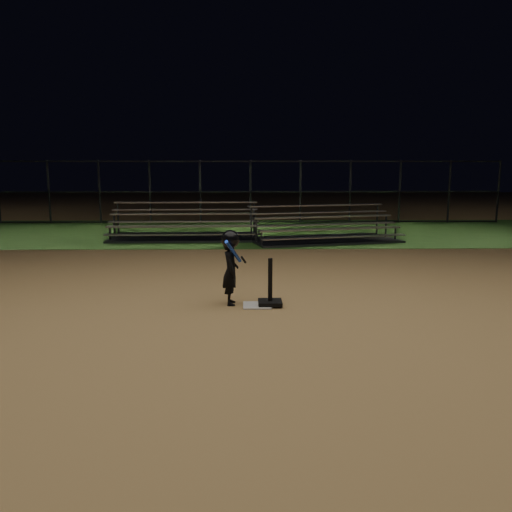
{
  "coord_description": "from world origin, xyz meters",
  "views": [
    {
      "loc": [
        -0.17,
        -8.23,
        2.19
      ],
      "look_at": [
        0.0,
        1.0,
        0.65
      ],
      "focal_mm": 37.09,
      "sensor_mm": 36.0,
      "label": 1
    }
  ],
  "objects_px": {
    "bleacher_right": "(324,234)",
    "home_plate": "(257,305)",
    "child_batter": "(231,265)",
    "batting_tee": "(270,296)",
    "bleacher_left": "(185,231)"
  },
  "relations": [
    {
      "from": "batting_tee",
      "to": "bleacher_right",
      "type": "distance_m",
      "value": 7.8
    },
    {
      "from": "child_batter",
      "to": "bleacher_left",
      "type": "xyz_separation_m",
      "value": [
        -1.66,
        8.1,
        -0.41
      ]
    },
    {
      "from": "child_batter",
      "to": "bleacher_right",
      "type": "height_order",
      "value": "child_batter"
    },
    {
      "from": "batting_tee",
      "to": "bleacher_left",
      "type": "distance_m",
      "value": 8.52
    },
    {
      "from": "bleacher_right",
      "to": "child_batter",
      "type": "bearing_deg",
      "value": -122.8
    },
    {
      "from": "batting_tee",
      "to": "child_batter",
      "type": "distance_m",
      "value": 0.81
    },
    {
      "from": "home_plate",
      "to": "child_batter",
      "type": "distance_m",
      "value": 0.77
    },
    {
      "from": "child_batter",
      "to": "bleacher_left",
      "type": "distance_m",
      "value": 8.28
    },
    {
      "from": "bleacher_right",
      "to": "home_plate",
      "type": "bearing_deg",
      "value": -119.57
    },
    {
      "from": "child_batter",
      "to": "bleacher_left",
      "type": "bearing_deg",
      "value": 7.78
    },
    {
      "from": "home_plate",
      "to": "batting_tee",
      "type": "height_order",
      "value": "batting_tee"
    },
    {
      "from": "bleacher_left",
      "to": "bleacher_right",
      "type": "distance_m",
      "value": 4.31
    },
    {
      "from": "batting_tee",
      "to": "child_batter",
      "type": "bearing_deg",
      "value": 170.7
    },
    {
      "from": "bleacher_left",
      "to": "home_plate",
      "type": "bearing_deg",
      "value": -77.54
    },
    {
      "from": "home_plate",
      "to": "bleacher_left",
      "type": "distance_m",
      "value": 8.5
    }
  ]
}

